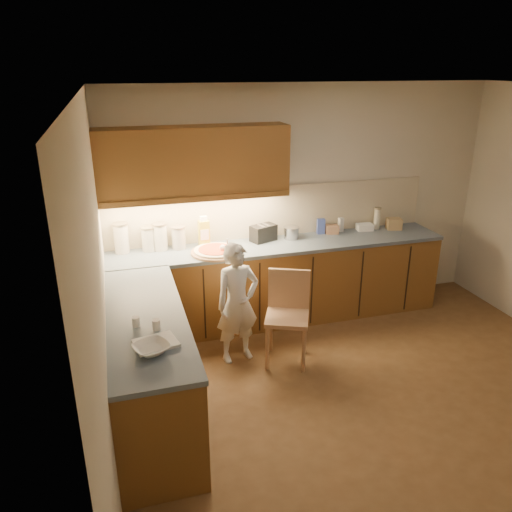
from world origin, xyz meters
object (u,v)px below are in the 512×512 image
object	(u,v)px
pizza_on_board	(216,251)
child	(237,303)
wooden_chair	(288,310)
toaster	(263,233)
oil_jug	(204,233)

from	to	relation	value
pizza_on_board	child	size ratio (longest dim) A/B	0.43
wooden_chair	child	bearing A→B (deg)	-170.88
wooden_chair	toaster	bearing A→B (deg)	111.02
oil_jug	toaster	distance (m)	0.67
pizza_on_board	toaster	bearing A→B (deg)	22.30
child	toaster	size ratio (longest dim) A/B	3.79
toaster	pizza_on_board	bearing A→B (deg)	-179.04
pizza_on_board	toaster	xyz separation A→B (m)	(0.59, 0.24, 0.07)
child	toaster	distance (m)	1.06
child	wooden_chair	size ratio (longest dim) A/B	1.34
oil_jug	toaster	world-z (taller)	oil_jug
oil_jug	wooden_chair	bearing A→B (deg)	-57.07
wooden_chair	toaster	world-z (taller)	toaster
oil_jug	child	bearing A→B (deg)	-79.86
pizza_on_board	child	world-z (taller)	child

